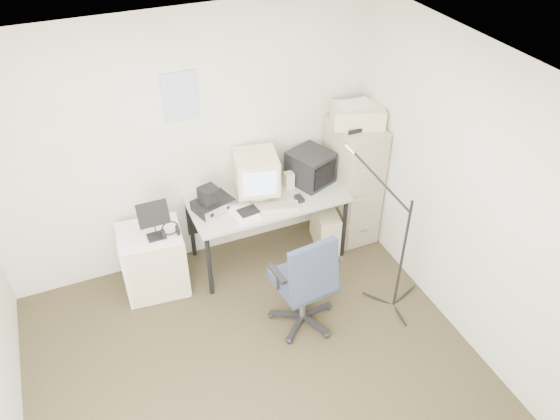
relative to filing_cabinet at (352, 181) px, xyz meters
name	(u,v)px	position (x,y,z in m)	size (l,w,h in m)	color
floor	(264,386)	(-1.58, -1.48, -0.66)	(3.60, 3.60, 0.01)	#2D2313
ceiling	(255,101)	(-1.58, -1.48, 1.85)	(3.60, 3.60, 0.01)	white
wall_back	(188,146)	(-1.58, 0.32, 0.60)	(3.60, 0.02, 2.50)	silver
wall_right	(477,209)	(0.22, -1.48, 0.60)	(0.02, 3.60, 2.50)	silver
wall_calendar	(180,97)	(-1.60, 0.31, 1.10)	(0.30, 0.02, 0.44)	white
filing_cabinet	(352,181)	(0.00, 0.00, 0.00)	(0.40, 0.60, 1.30)	tan
printer	(358,115)	(0.00, 0.01, 0.74)	(0.48, 0.33, 0.18)	beige
desk	(268,227)	(-0.95, -0.03, -0.29)	(1.50, 0.70, 0.73)	#A9AB99
crt_monitor	(256,175)	(-1.02, 0.06, 0.30)	(0.39, 0.41, 0.43)	beige
crt_tv	(310,167)	(-0.45, 0.06, 0.24)	(0.36, 0.38, 0.33)	black
desk_speaker	(289,180)	(-0.69, 0.05, 0.16)	(0.09, 0.09, 0.16)	beige
keyboard	(277,207)	(-0.93, -0.22, 0.09)	(0.41, 0.15, 0.02)	beige
mouse	(299,199)	(-0.68, -0.19, 0.10)	(0.06, 0.11, 0.03)	black
radio_receiver	(213,205)	(-1.48, 0.00, 0.13)	(0.35, 0.25, 0.10)	black
radio_speaker	(209,195)	(-1.52, -0.02, 0.26)	(0.16, 0.15, 0.16)	black
papers	(244,213)	(-1.24, -0.19, 0.09)	(0.22, 0.30, 0.02)	white
pc_tower	(325,227)	(-0.33, -0.10, -0.43)	(0.21, 0.47, 0.44)	beige
office_chair	(304,278)	(-1.00, -0.98, -0.12)	(0.61, 0.61, 1.05)	#343D58
side_cart	(154,260)	(-2.11, -0.05, -0.30)	(0.56, 0.45, 0.69)	white
music_stand	(154,219)	(-2.05, -0.15, 0.24)	(0.27, 0.14, 0.39)	black
headphones	(170,231)	(-1.93, -0.19, 0.10)	(0.17, 0.17, 0.03)	black
mic_stand	(405,240)	(-0.13, -1.14, 0.13)	(0.02, 0.02, 1.57)	black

